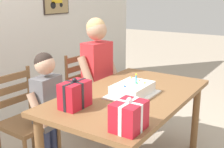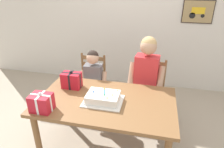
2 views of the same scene
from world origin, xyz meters
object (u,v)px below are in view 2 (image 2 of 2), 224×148
object	(u,v)px
dining_table	(106,107)
chair_right	(150,90)
gift_box_red_large	(41,103)
birthday_cake	(103,98)
child_older	(146,74)
child_younger	(94,78)
gift_box_beside_cake	(72,80)
chair_left	(91,84)

from	to	relation	value
dining_table	chair_right	xyz separation A→B (m)	(0.47, 0.83, -0.19)
gift_box_red_large	dining_table	bearing A→B (deg)	29.04
birthday_cake	child_older	size ratio (longest dim) A/B	0.33
dining_table	chair_right	size ratio (longest dim) A/B	1.72
chair_right	child_older	distance (m)	0.40
chair_right	child_younger	distance (m)	0.87
gift_box_beside_cake	child_younger	size ratio (longest dim) A/B	0.22
dining_table	birthday_cake	bearing A→B (deg)	-118.91
gift_box_beside_cake	child_older	xyz separation A→B (m)	(0.91, 0.45, -0.03)
chair_left	child_younger	xyz separation A→B (m)	(0.11, -0.19, 0.20)
birthday_cake	chair_right	size ratio (longest dim) A/B	0.48
child_younger	gift_box_beside_cake	bearing A→B (deg)	-107.66
birthday_cake	child_older	bearing A→B (deg)	57.58
gift_box_red_large	child_younger	xyz separation A→B (m)	(0.25, 0.98, -0.17)
birthday_cake	child_younger	size ratio (longest dim) A/B	0.40
dining_table	child_younger	xyz separation A→B (m)	(-0.35, 0.64, 0.01)
chair_right	chair_left	bearing A→B (deg)	180.00
gift_box_red_large	child_older	xyz separation A→B (m)	(1.02, 0.98, -0.02)
birthday_cake	chair_left	world-z (taller)	birthday_cake
chair_left	gift_box_red_large	bearing A→B (deg)	-96.77
birthday_cake	chair_left	bearing A→B (deg)	117.36
dining_table	gift_box_beside_cake	size ratio (longest dim) A/B	6.51
dining_table	child_younger	distance (m)	0.73
gift_box_beside_cake	child_younger	bearing A→B (deg)	72.34
dining_table	gift_box_red_large	xyz separation A→B (m)	(-0.61, -0.34, 0.18)
gift_box_red_large	gift_box_beside_cake	world-z (taller)	gift_box_beside_cake
child_younger	child_older	bearing A→B (deg)	-0.04
dining_table	child_older	world-z (taller)	child_older
gift_box_red_large	child_younger	bearing A→B (deg)	75.52
chair_right	child_younger	world-z (taller)	child_younger
gift_box_red_large	chair_left	bearing A→B (deg)	83.23
gift_box_red_large	chair_left	xyz separation A→B (m)	(0.14, 1.16, -0.37)
birthday_cake	gift_box_beside_cake	bearing A→B (deg)	153.85
gift_box_red_large	gift_box_beside_cake	xyz separation A→B (m)	(0.11, 0.53, 0.01)
gift_box_beside_cake	chair_left	size ratio (longest dim) A/B	0.26
dining_table	birthday_cake	xyz separation A→B (m)	(-0.02, -0.04, 0.14)
chair_left	child_younger	bearing A→B (deg)	-58.28
chair_left	child_younger	distance (m)	0.30
dining_table	birthday_cake	size ratio (longest dim) A/B	3.59
birthday_cake	dining_table	bearing A→B (deg)	61.09
gift_box_red_large	chair_right	bearing A→B (deg)	47.12
gift_box_beside_cake	birthday_cake	bearing A→B (deg)	-26.15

